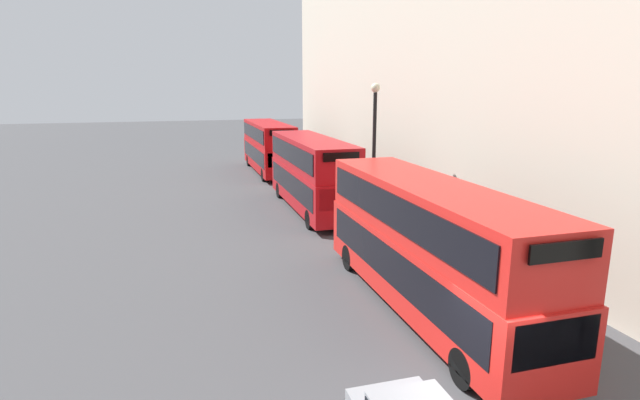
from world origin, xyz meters
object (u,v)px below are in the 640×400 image
at_px(bus_second_in_queue, 311,171).
at_px(pedestrian, 289,159).
at_px(bus_leading, 428,241).
at_px(bus_third_in_queue, 268,145).

relative_size(bus_second_in_queue, pedestrian, 6.12).
xyz_separation_m(bus_leading, pedestrian, (2.13, 29.18, -1.52)).
xyz_separation_m(bus_leading, bus_third_in_queue, (0.00, 27.62, -0.03)).
bearing_deg(pedestrian, bus_second_in_queue, -97.97).
bearing_deg(bus_second_in_queue, pedestrian, 82.03).
bearing_deg(bus_third_in_queue, bus_second_in_queue, -90.00).
height_order(bus_leading, bus_second_in_queue, same).
height_order(bus_leading, bus_third_in_queue, bus_leading).
bearing_deg(bus_second_in_queue, bus_third_in_queue, 90.00).
xyz_separation_m(bus_leading, bus_second_in_queue, (0.00, 13.96, -0.00)).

